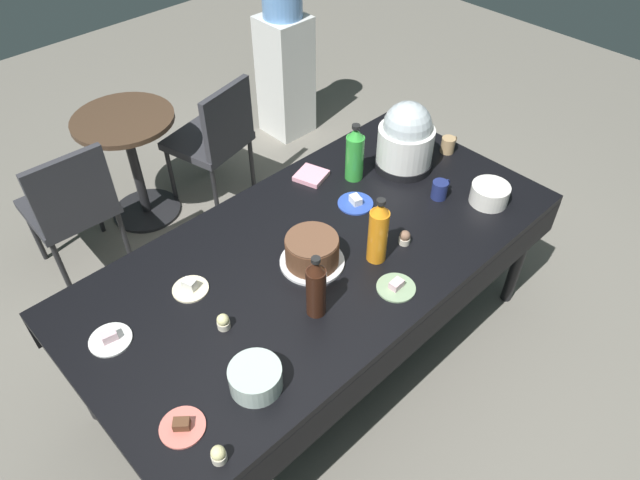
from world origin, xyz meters
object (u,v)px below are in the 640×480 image
Objects in this scene: cupcake_berry at (223,322)px; maroon_chair_right at (215,135)px; water_cooler at (285,59)px; glass_salad_bowl at (255,378)px; dessert_plate_white at (110,339)px; soda_bottle_orange_juice at (378,232)px; cupcake_rose at (405,238)px; soda_bottle_cola at (316,288)px; maroon_chair_left at (71,204)px; frosted_layer_cake at (312,252)px; coffee_mug_navy at (440,189)px; dessert_plate_sage at (396,287)px; ceramic_snack_bowl at (490,194)px; coffee_mug_tan at (448,145)px; dessert_plate_coral at (182,426)px; soda_bottle_lime_soda at (355,154)px; dessert_plate_cream at (190,288)px; slow_cooker at (406,139)px; potluck_table at (320,258)px; dessert_plate_cobalt at (355,202)px; round_cafe_table at (131,149)px; cupcake_cocoa at (218,455)px.

maroon_chair_right reaches higher than cupcake_berry.
glass_salad_bowl is at bearing -133.15° from water_cooler.
soda_bottle_orange_juice reaches higher than dessert_plate_white.
soda_bottle_cola is (-0.55, -0.01, 0.10)m from cupcake_rose.
cupcake_rose is at bearing 1.24° from soda_bottle_cola.
frosted_layer_cake is at bearing -71.85° from maroon_chair_left.
coffee_mug_navy is (0.91, 0.11, -0.09)m from soda_bottle_cola.
dessert_plate_sage is at bearing -157.81° from coffee_mug_navy.
ceramic_snack_bowl is 1.63× the size of coffee_mug_tan.
glass_salad_bowl reaches higher than coffee_mug_tan.
dessert_plate_coral is 1.58m from coffee_mug_navy.
soda_bottle_lime_soda is (0.19, 0.48, 0.11)m from cupcake_rose.
cupcake_berry is 1.22m from coffee_mug_navy.
dessert_plate_white reaches higher than dessert_plate_coral.
ceramic_snack_bowl is 2.12m from water_cooler.
water_cooler is (1.01, 1.96, -0.19)m from cupcake_rose.
coffee_mug_tan is 1.48m from maroon_chair_right.
dessert_plate_cream is (-0.46, 0.23, -0.05)m from frosted_layer_cake.
soda_bottle_cola is at bearing -129.90° from frosted_layer_cake.
soda_bottle_orange_juice reaches higher than dessert_plate_coral.
dessert_plate_sage is at bearing -3.37° from glass_salad_bowl.
soda_bottle_orange_juice is at bearing -126.77° from soda_bottle_lime_soda.
frosted_layer_cake is at bearing 17.36° from dessert_plate_coral.
slow_cooker is at bearing -1.51° from dessert_plate_white.
dessert_plate_cream is at bearing 153.26° from cupcake_rose.
cupcake_rose is at bearing -111.01° from soda_bottle_lime_soda.
soda_bottle_cola reaches higher than potluck_table.
dessert_plate_cream is at bearing 53.02° from dessert_plate_coral.
dessert_plate_sage is 0.19× the size of maroon_chair_right.
maroon_chair_left is (-1.03, 1.13, -0.40)m from soda_bottle_lime_soda.
soda_bottle_lime_soda is at bearing -119.25° from water_cooler.
dessert_plate_cream reaches higher than dessert_plate_coral.
dessert_plate_cobalt is 0.41m from coffee_mug_navy.
potluck_table is at bearing 25.29° from frosted_layer_cake.
ceramic_snack_bowl is at bearing -10.21° from cupcake_rose.
ceramic_snack_bowl is 0.25× the size of round_cafe_table.
cupcake_berry is 1.56m from coffee_mug_tan.
dessert_plate_white is at bearing 91.41° from cupcake_cocoa.
maroon_chair_right reaches higher than coffee_mug_tan.
maroon_chair_left is 0.97m from maroon_chair_right.
dessert_plate_sage and dessert_plate_coral have the same top height.
soda_bottle_lime_soda reaches higher than round_cafe_table.
cupcake_berry reaches higher than dessert_plate_cobalt.
cupcake_rose is at bearing -8.88° from soda_bottle_orange_juice.
maroon_chair_right is at bearing 85.51° from cupcake_rose.
soda_bottle_orange_juice is (0.77, 0.13, 0.10)m from glass_salad_bowl.
dessert_plate_white is at bearing 178.49° from slow_cooker.
frosted_layer_cake is (-0.08, -0.04, 0.13)m from potluck_table.
glass_salad_bowl reaches higher than dessert_plate_sage.
glass_salad_bowl reaches higher than coffee_mug_navy.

